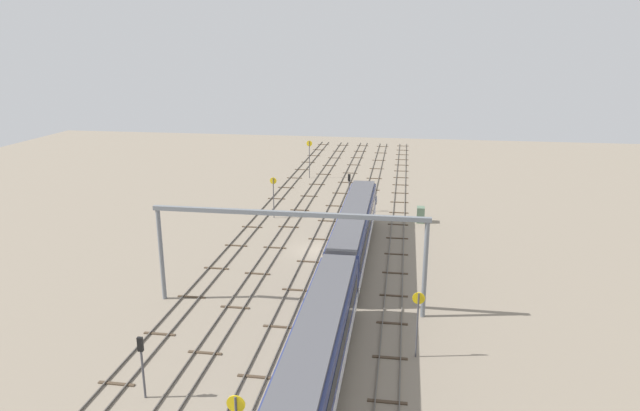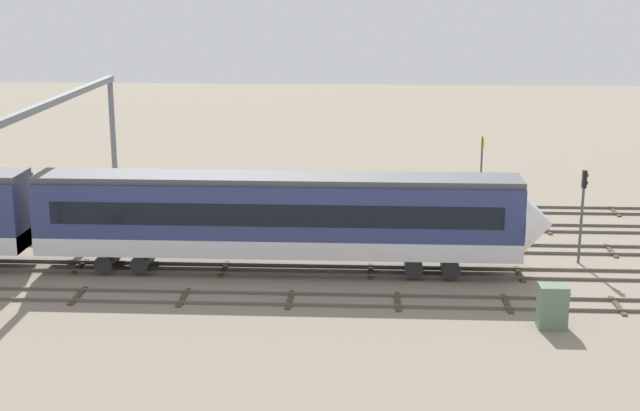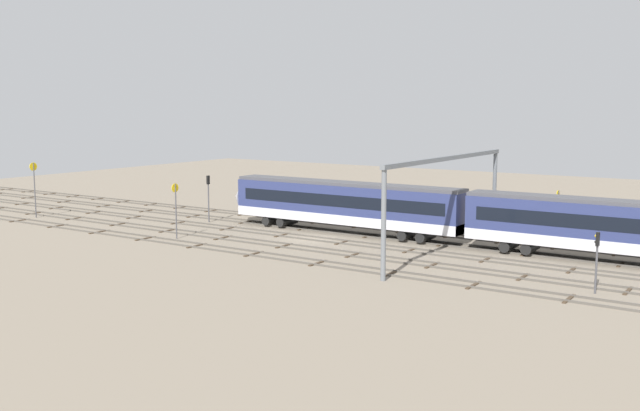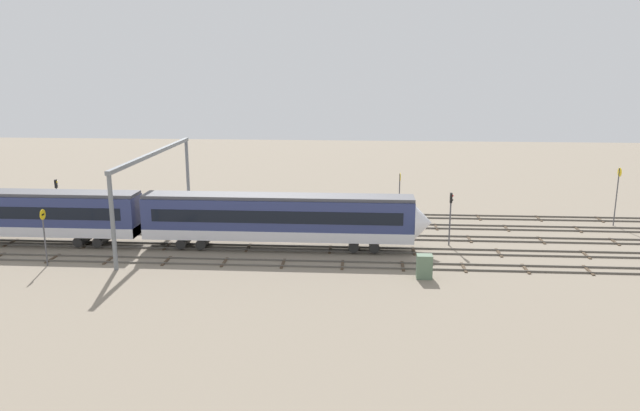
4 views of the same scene
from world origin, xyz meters
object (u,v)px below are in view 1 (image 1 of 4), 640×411
Objects in this scene: overhead_gantry at (288,233)px; speed_sign_near_foreground at (273,192)px; signal_light_trackside_approach at (142,358)px; relay_cabinet at (421,215)px; signal_light_trackside_departure at (349,187)px; speed_sign_distant_end at (309,154)px; train at (316,360)px; speed_sign_mid_trackside at (418,316)px.

overhead_gantry is 4.30× the size of speed_sign_near_foreground.
speed_sign_near_foreground is 1.26× the size of signal_light_trackside_approach.
speed_sign_near_foreground reaches higher than relay_cabinet.
signal_light_trackside_departure is at bearing -65.27° from speed_sign_near_foreground.
speed_sign_near_foreground is 21.96m from speed_sign_distant_end.
speed_sign_distant_end reaches higher than signal_light_trackside_departure.
speed_sign_distant_end reaches higher than speed_sign_near_foreground.
train is at bearing -162.84° from speed_sign_near_foreground.
speed_sign_near_foreground reaches higher than signal_light_trackside_departure.
signal_light_trackside_approach is at bearing 168.80° from signal_light_trackside_departure.
signal_light_trackside_departure is at bearing -155.41° from speed_sign_distant_end.
overhead_gantry is 5.41× the size of signal_light_trackside_approach.
overhead_gantry reaches higher than relay_cabinet.
speed_sign_distant_end is at bearing 10.16° from train.
train is 14.72× the size of speed_sign_near_foreground.
relay_cabinet is at bearing -140.75° from speed_sign_distant_end.
train reaches higher than signal_light_trackside_approach.
overhead_gantry is at bearing 175.89° from signal_light_trackside_departure.
speed_sign_mid_trackside reaches higher than signal_light_trackside_approach.
signal_light_trackside_approach is 41.61m from relay_cabinet.
speed_sign_near_foreground is 0.85× the size of speed_sign_distant_end.
speed_sign_mid_trackside is at bearing -166.58° from signal_light_trackside_departure.
speed_sign_mid_trackside is at bearing 178.32° from relay_cabinet.
signal_light_trackside_departure is at bearing 70.71° from relay_cabinet.
train is at bearing -176.92° from signal_light_trackside_departure.
signal_light_trackside_departure is (41.04, -8.12, 0.51)m from signal_light_trackside_approach.
speed_sign_mid_trackside is at bearing -121.00° from overhead_gantry.
signal_light_trackside_approach is 2.15× the size of relay_cabinet.
overhead_gantry is 11.63× the size of relay_cabinet.
speed_sign_near_foreground is at bearing 178.22° from speed_sign_distant_end.
speed_sign_distant_end is at bearing 24.59° from signal_light_trackside_departure.
speed_sign_distant_end is 58.91m from signal_light_trackside_approach.
train is 39.74m from signal_light_trackside_departure.
speed_sign_near_foreground is (23.76, 6.86, -3.12)m from overhead_gantry.
train is 15.76× the size of speed_sign_mid_trackside.
signal_light_trackside_departure reaches higher than signal_light_trackside_approach.
speed_sign_mid_trackside is 1.18× the size of signal_light_trackside_approach.
signal_light_trackside_departure is at bearing -11.20° from signal_light_trackside_approach.
train is 13.08m from overhead_gantry.
speed_sign_near_foreground reaches higher than signal_light_trackside_approach.
overhead_gantry is at bearing -163.90° from speed_sign_near_foreground.
overhead_gantry is at bearing -172.30° from speed_sign_distant_end.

